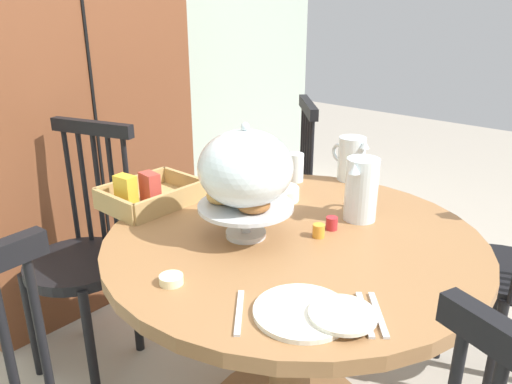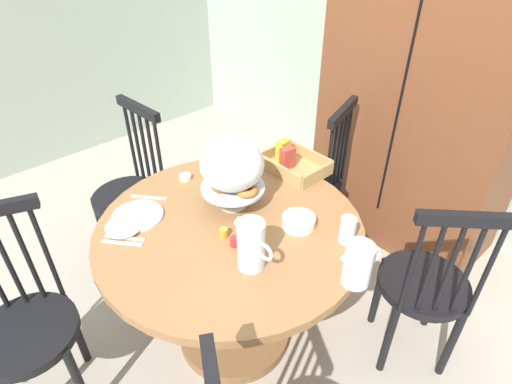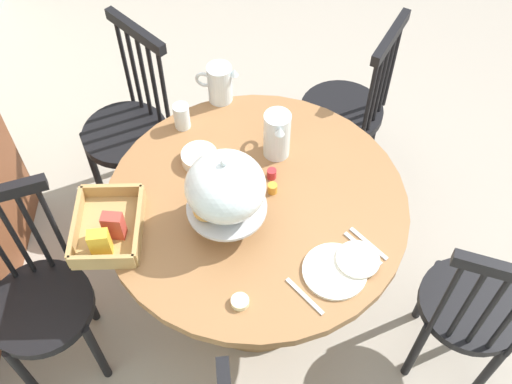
% 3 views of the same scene
% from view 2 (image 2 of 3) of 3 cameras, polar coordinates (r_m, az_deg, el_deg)
% --- Properties ---
extents(ground_plane, '(10.00, 10.00, 0.00)m').
position_cam_2_polar(ground_plane, '(2.27, -4.85, -20.20)').
color(ground_plane, '#A89E8E').
extents(wall_back, '(4.80, 0.06, 2.60)m').
position_cam_2_polar(wall_back, '(2.83, 26.33, 20.47)').
color(wall_back, '#9EAD9E').
rests_on(wall_back, ground_plane).
extents(wooden_armoire, '(1.18, 0.60, 1.96)m').
position_cam_2_polar(wooden_armoire, '(2.60, 22.35, 12.91)').
color(wooden_armoire, brown).
rests_on(wooden_armoire, ground_plane).
extents(dining_table, '(1.12, 1.12, 0.74)m').
position_cam_2_polar(dining_table, '(1.92, -3.37, -9.82)').
color(dining_table, olive).
rests_on(dining_table, ground_plane).
extents(windsor_chair_near_window, '(0.47, 0.47, 0.97)m').
position_cam_2_polar(windsor_chair_near_window, '(2.04, 21.99, -11.95)').
color(windsor_chair_near_window, black).
rests_on(windsor_chair_near_window, ground_plane).
extents(windsor_chair_by_cabinet, '(0.42, 0.43, 0.97)m').
position_cam_2_polar(windsor_chair_by_cabinet, '(2.54, 7.65, 1.19)').
color(windsor_chair_by_cabinet, black).
rests_on(windsor_chair_by_cabinet, ground_plane).
extents(windsor_chair_facing_door, '(0.40, 0.40, 0.97)m').
position_cam_2_polar(windsor_chair_facing_door, '(2.52, -16.57, -0.44)').
color(windsor_chair_facing_door, black).
rests_on(windsor_chair_facing_door, ground_plane).
extents(windsor_chair_far_side, '(0.43, 0.43, 0.97)m').
position_cam_2_polar(windsor_chair_far_side, '(1.99, -28.78, -15.99)').
color(windsor_chair_far_side, black).
rests_on(windsor_chair_far_side, ground_plane).
extents(pastry_stand_with_dome, '(0.28, 0.28, 0.34)m').
position_cam_2_polar(pastry_stand_with_dome, '(1.76, -3.25, 3.40)').
color(pastry_stand_with_dome, silver).
rests_on(pastry_stand_with_dome, dining_table).
extents(orange_juice_pitcher, '(0.10, 0.18, 0.17)m').
position_cam_2_polar(orange_juice_pitcher, '(1.52, 13.68, -9.72)').
color(orange_juice_pitcher, silver).
rests_on(orange_juice_pitcher, dining_table).
extents(milk_pitcher, '(0.19, 0.10, 0.20)m').
position_cam_2_polar(milk_pitcher, '(1.52, -0.65, -7.49)').
color(milk_pitcher, silver).
rests_on(milk_pitcher, dining_table).
extents(cereal_basket, '(0.32, 0.24, 0.12)m').
position_cam_2_polar(cereal_basket, '(2.11, 4.95, 4.05)').
color(cereal_basket, tan).
rests_on(cereal_basket, dining_table).
extents(china_plate_large, '(0.22, 0.22, 0.01)m').
position_cam_2_polar(china_plate_large, '(1.87, -15.84, -3.14)').
color(china_plate_large, white).
rests_on(china_plate_large, dining_table).
extents(china_plate_small, '(0.15, 0.15, 0.01)m').
position_cam_2_polar(china_plate_small, '(1.81, -17.58, -4.47)').
color(china_plate_small, white).
rests_on(china_plate_small, china_plate_large).
extents(cereal_bowl, '(0.14, 0.14, 0.04)m').
position_cam_2_polar(cereal_bowl, '(1.75, 5.83, -4.00)').
color(cereal_bowl, white).
rests_on(cereal_bowl, dining_table).
extents(drinking_glass, '(0.06, 0.06, 0.11)m').
position_cam_2_polar(drinking_glass, '(1.69, 12.37, -5.05)').
color(drinking_glass, silver).
rests_on(drinking_glass, dining_table).
extents(butter_dish, '(0.06, 0.06, 0.02)m').
position_cam_2_polar(butter_dish, '(2.06, -9.63, 2.02)').
color(butter_dish, beige).
rests_on(butter_dish, dining_table).
extents(jam_jar_strawberry, '(0.04, 0.04, 0.04)m').
position_cam_2_polar(jam_jar_strawberry, '(1.66, -2.93, -6.75)').
color(jam_jar_strawberry, '#B7282D').
rests_on(jam_jar_strawberry, dining_table).
extents(jam_jar_apricot, '(0.04, 0.04, 0.04)m').
position_cam_2_polar(jam_jar_apricot, '(1.70, -4.45, -5.56)').
color(jam_jar_apricot, orange).
rests_on(jam_jar_apricot, dining_table).
extents(table_knife, '(0.14, 0.12, 0.01)m').
position_cam_2_polar(table_knife, '(1.77, -17.44, -5.99)').
color(table_knife, silver).
rests_on(table_knife, dining_table).
extents(dinner_fork, '(0.14, 0.12, 0.01)m').
position_cam_2_polar(dinner_fork, '(1.75, -17.81, -6.62)').
color(dinner_fork, silver).
rests_on(dinner_fork, dining_table).
extents(soup_spoon, '(0.14, 0.12, 0.01)m').
position_cam_2_polar(soup_spoon, '(1.97, -14.38, -0.71)').
color(soup_spoon, silver).
rests_on(soup_spoon, dining_table).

